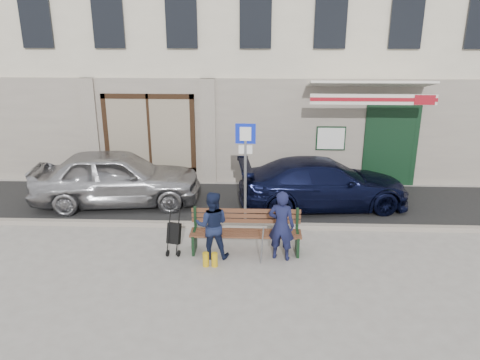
# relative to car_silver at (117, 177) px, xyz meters

# --- Properties ---
(ground) EXTENTS (80.00, 80.00, 0.00)m
(ground) POSITION_rel_car_silver_xyz_m (3.72, -2.97, -0.77)
(ground) COLOR #9E9991
(ground) RESTS_ON ground
(asphalt_lane) EXTENTS (60.00, 3.20, 0.01)m
(asphalt_lane) POSITION_rel_car_silver_xyz_m (3.72, 0.13, -0.76)
(asphalt_lane) COLOR #282828
(asphalt_lane) RESTS_ON ground
(curb) EXTENTS (60.00, 0.18, 0.12)m
(curb) POSITION_rel_car_silver_xyz_m (3.72, -1.47, -0.71)
(curb) COLOR #9E9384
(curb) RESTS_ON ground
(building) EXTENTS (20.00, 8.27, 10.00)m
(building) POSITION_rel_car_silver_xyz_m (3.72, 5.48, 4.21)
(building) COLOR beige
(building) RESTS_ON ground
(car_silver) EXTENTS (4.68, 2.32, 1.53)m
(car_silver) POSITION_rel_car_silver_xyz_m (0.00, 0.00, 0.00)
(car_silver) COLOR #A6A6AB
(car_silver) RESTS_ON ground
(car_navy) EXTENTS (4.76, 2.41, 1.32)m
(car_navy) POSITION_rel_car_silver_xyz_m (5.60, 0.02, -0.10)
(car_navy) COLOR black
(car_navy) RESTS_ON ground
(parking_sign) EXTENTS (0.47, 0.08, 2.55)m
(parking_sign) POSITION_rel_car_silver_xyz_m (3.54, -1.31, 0.93)
(parking_sign) COLOR gray
(parking_sign) RESTS_ON ground
(bench) EXTENTS (2.40, 1.17, 0.98)m
(bench) POSITION_rel_car_silver_xyz_m (3.54, -2.72, -0.31)
(bench) COLOR brown
(bench) RESTS_ON ground
(man) EXTENTS (0.63, 0.49, 1.52)m
(man) POSITION_rel_car_silver_xyz_m (4.34, -2.99, -0.01)
(man) COLOR #15183A
(man) RESTS_ON ground
(woman) EXTENTS (0.71, 0.56, 1.47)m
(woman) POSITION_rel_car_silver_xyz_m (2.89, -2.96, -0.03)
(woman) COLOR #151D3A
(woman) RESTS_ON ground
(stroller) EXTENTS (0.33, 0.43, 0.97)m
(stroller) POSITION_rel_car_silver_xyz_m (2.04, -2.81, -0.34)
(stroller) COLOR black
(stroller) RESTS_ON ground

